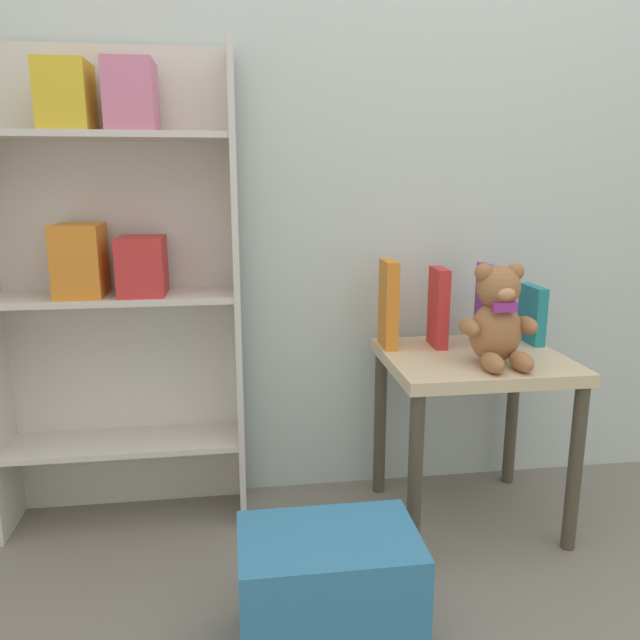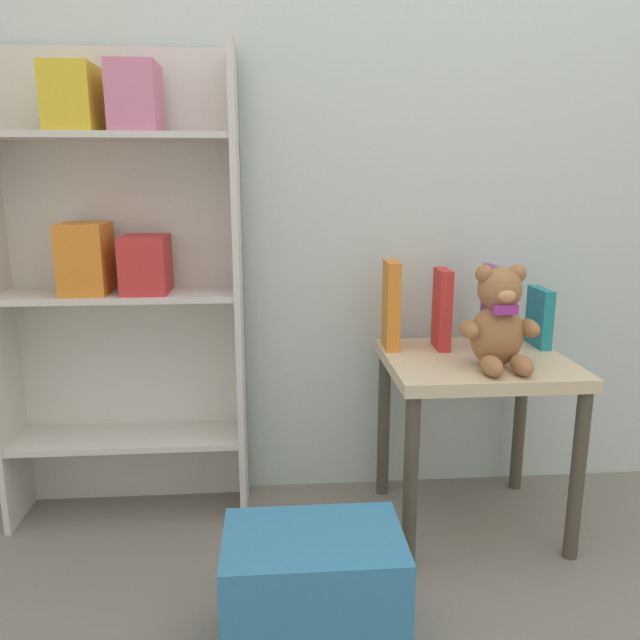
% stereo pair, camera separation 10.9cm
% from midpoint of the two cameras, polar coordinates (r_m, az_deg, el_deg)
% --- Properties ---
extents(wall_back, '(4.80, 0.06, 2.50)m').
position_cam_midpoint_polar(wall_back, '(2.09, 7.89, 18.51)').
color(wall_back, silver).
rests_on(wall_back, ground_plane).
extents(bookshelf_side, '(0.72, 0.23, 1.41)m').
position_cam_midpoint_polar(bookshelf_side, '(1.93, -19.85, 4.85)').
color(bookshelf_side, beige).
rests_on(bookshelf_side, ground_plane).
extents(display_table, '(0.52, 0.46, 0.53)m').
position_cam_midpoint_polar(display_table, '(1.91, 12.21, -5.69)').
color(display_table, beige).
rests_on(display_table, ground_plane).
extents(teddy_bear, '(0.22, 0.20, 0.28)m').
position_cam_midpoint_polar(teddy_bear, '(1.78, 14.30, 0.09)').
color(teddy_bear, '#99663D').
rests_on(teddy_bear, display_table).
extents(book_standing_orange, '(0.04, 0.13, 0.27)m').
position_cam_midpoint_polar(book_standing_orange, '(1.91, 4.67, 1.45)').
color(book_standing_orange, orange).
rests_on(book_standing_orange, display_table).
extents(book_standing_red, '(0.04, 0.12, 0.24)m').
position_cam_midpoint_polar(book_standing_red, '(1.94, 9.21, 1.13)').
color(book_standing_red, red).
rests_on(book_standing_red, display_table).
extents(book_standing_purple, '(0.03, 0.12, 0.25)m').
position_cam_midpoint_polar(book_standing_purple, '(1.99, 13.41, 1.38)').
color(book_standing_purple, purple).
rests_on(book_standing_purple, display_table).
extents(book_standing_teal, '(0.03, 0.13, 0.18)m').
position_cam_midpoint_polar(book_standing_teal, '(2.06, 17.40, 0.49)').
color(book_standing_teal, teal).
rests_on(book_standing_teal, display_table).
extents(storage_bin, '(0.40, 0.26, 0.28)m').
position_cam_midpoint_polar(storage_bin, '(1.51, -1.45, -23.66)').
color(storage_bin, teal).
rests_on(storage_bin, ground_plane).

